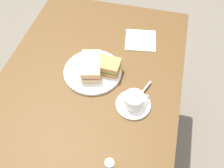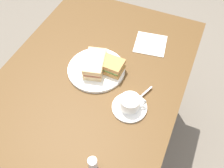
# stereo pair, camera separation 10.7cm
# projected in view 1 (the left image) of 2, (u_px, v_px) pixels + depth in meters

# --- Properties ---
(ground_plane) EXTENTS (6.00, 6.00, 0.00)m
(ground_plane) POSITION_uv_depth(u_px,v_px,m) (98.00, 141.00, 1.71)
(ground_plane) COLOR #6F6456
(dining_table) EXTENTS (1.09, 0.81, 0.71)m
(dining_table) POSITION_uv_depth(u_px,v_px,m) (92.00, 85.00, 1.21)
(dining_table) COLOR brown
(dining_table) RESTS_ON ground_plane
(sandwich_plate) EXTENTS (0.26, 0.26, 0.01)m
(sandwich_plate) POSITION_uv_depth(u_px,v_px,m) (93.00, 72.00, 1.15)
(sandwich_plate) COLOR white
(sandwich_plate) RESTS_ON dining_table
(sandwich_front) EXTENTS (0.16, 0.12, 0.06)m
(sandwich_front) POSITION_uv_depth(u_px,v_px,m) (92.00, 66.00, 1.12)
(sandwich_front) COLOR #E0BC81
(sandwich_front) RESTS_ON sandwich_plate
(sandwich_back) EXTENTS (0.09, 0.15, 0.05)m
(sandwich_back) POSITION_uv_depth(u_px,v_px,m) (103.00, 65.00, 1.12)
(sandwich_back) COLOR #BA8443
(sandwich_back) RESTS_ON sandwich_plate
(coffee_saucer) EXTENTS (0.14, 0.14, 0.01)m
(coffee_saucer) POSITION_uv_depth(u_px,v_px,m) (133.00, 105.00, 1.04)
(coffee_saucer) COLOR white
(coffee_saucer) RESTS_ON dining_table
(coffee_cup) EXTENTS (0.08, 0.10, 0.06)m
(coffee_cup) POSITION_uv_depth(u_px,v_px,m) (134.00, 100.00, 1.01)
(coffee_cup) COLOR white
(coffee_cup) RESTS_ON coffee_saucer
(spoon) EXTENTS (0.10, 0.05, 0.01)m
(spoon) POSITION_uv_depth(u_px,v_px,m) (143.00, 91.00, 1.07)
(spoon) COLOR silver
(spoon) RESTS_ON coffee_saucer
(napkin) EXTENTS (0.17, 0.17, 0.00)m
(napkin) POSITION_uv_depth(u_px,v_px,m) (141.00, 40.00, 1.28)
(napkin) COLOR white
(napkin) RESTS_ON dining_table
(salt_shaker) EXTENTS (0.03, 0.03, 0.06)m
(salt_shaker) POSITION_uv_depth(u_px,v_px,m) (110.00, 166.00, 0.86)
(salt_shaker) COLOR silver
(salt_shaker) RESTS_ON dining_table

